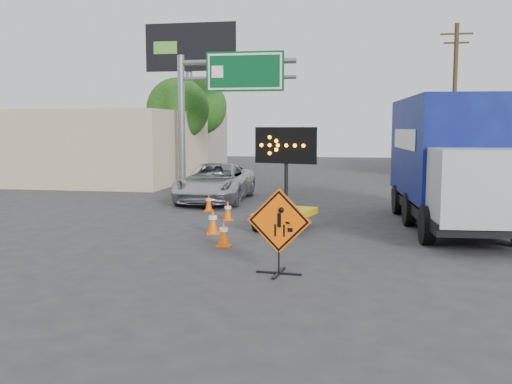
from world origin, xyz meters
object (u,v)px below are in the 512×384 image
(construction_sign, at_px, (279,229))
(pickup_truck, at_px, (216,182))
(box_truck, at_px, (451,169))
(arrow_board, at_px, (286,207))

(construction_sign, relative_size, pickup_truck, 0.32)
(construction_sign, height_order, box_truck, box_truck)
(pickup_truck, relative_size, box_truck, 0.66)
(construction_sign, bearing_deg, box_truck, 62.77)
(arrow_board, bearing_deg, construction_sign, -68.86)
(pickup_truck, distance_m, box_truck, 9.98)
(pickup_truck, height_order, box_truck, box_truck)
(box_truck, bearing_deg, arrow_board, -168.62)
(construction_sign, xyz_separation_m, arrow_board, (-0.54, 5.32, -0.27))
(construction_sign, height_order, pickup_truck, construction_sign)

